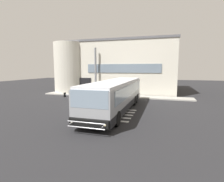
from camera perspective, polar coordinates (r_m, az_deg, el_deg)
name	(u,v)px	position (r m, az deg, el deg)	size (l,w,h in m)	color
ground_plane	(102,103)	(19.35, -3.40, -3.94)	(80.00, 90.00, 0.02)	#232326
bay_paint_stripes	(107,113)	(14.84, -1.58, -7.35)	(4.40, 3.96, 0.01)	silver
terminal_building	(120,67)	(30.22, 2.79, 7.72)	(18.22, 13.80, 7.99)	beige
boarding_curb	(114,96)	(23.84, 0.49, -1.59)	(20.42, 2.00, 0.15)	#9E9B93
entry_support_column	(96,71)	(25.04, -5.39, 6.48)	(0.28, 0.28, 6.53)	slate
bus_main_foreground	(116,96)	(15.60, 1.37, -1.63)	(3.11, 12.36, 2.70)	gray
passenger_near_column	(100,88)	(24.41, -4.07, 1.06)	(0.52, 0.50, 1.68)	#2D2D33
passenger_by_doorway	(107,88)	(24.35, -1.51, 0.98)	(0.48, 0.41, 1.68)	#4C4233
passenger_at_curb_edge	(112,89)	(23.73, -0.02, 0.82)	(0.52, 0.38, 1.68)	#2D2D33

